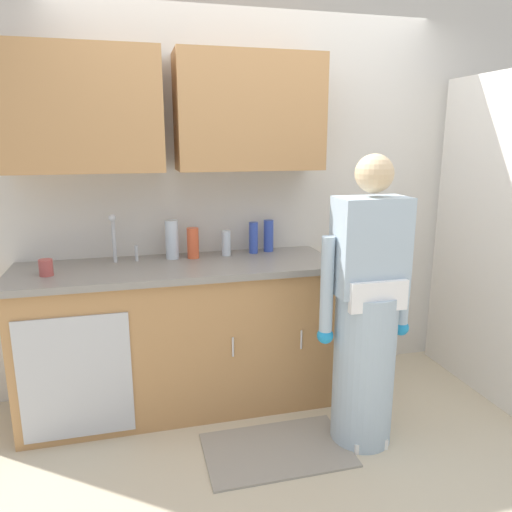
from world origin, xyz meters
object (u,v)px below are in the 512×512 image
object	(u,v)px
person_at_sink	(366,326)
bottle_water_tall	(172,239)
bottle_water_short	(193,243)
bottle_soap	(226,243)
sink	(122,270)
bottle_dish_liquid	(253,238)
bottle_cleaner_spray	(269,236)
cup_by_sink	(46,268)

from	to	relation	value
person_at_sink	bottle_water_tall	distance (m)	1.32
bottle_water_tall	bottle_water_short	world-z (taller)	bottle_water_tall
bottle_soap	sink	bearing A→B (deg)	-167.21
bottle_dish_liquid	bottle_cleaner_spray	world-z (taller)	bottle_cleaner_spray
bottle_water_tall	sink	bearing A→B (deg)	-154.13
bottle_water_short	bottle_cleaner_spray	bearing A→B (deg)	7.36
sink	bottle_cleaner_spray	xyz separation A→B (m)	(0.97, 0.20, 0.12)
sink	cup_by_sink	world-z (taller)	sink
sink	bottle_soap	xyz separation A→B (m)	(0.67, 0.15, 0.10)
bottle_dish_liquid	bottle_cleaner_spray	distance (m)	0.12
bottle_water_tall	bottle_water_short	xyz separation A→B (m)	(0.13, -0.02, -0.03)
person_at_sink	bottle_dish_liquid	xyz separation A→B (m)	(-0.43, 0.83, 0.35)
person_at_sink	bottle_cleaner_spray	world-z (taller)	person_at_sink
bottle_soap	bottle_cleaner_spray	size ratio (longest dim) A/B	0.77
person_at_sink	bottle_water_tall	bearing A→B (deg)	140.15
bottle_soap	bottle_water_short	bearing A→B (deg)	-175.66
bottle_water_tall	bottle_cleaner_spray	xyz separation A→B (m)	(0.66, 0.05, -0.02)
cup_by_sink	sink	bearing A→B (deg)	10.95
bottle_cleaner_spray	bottle_water_tall	bearing A→B (deg)	-175.72
sink	bottle_soap	size ratio (longest dim) A/B	3.00
sink	bottle_cleaner_spray	distance (m)	1.00
bottle_water_short	cup_by_sink	bearing A→B (deg)	-165.97
bottle_soap	bottle_dish_liquid	bearing A→B (deg)	6.97
bottle_water_short	cup_by_sink	world-z (taller)	bottle_water_short
bottle_cleaner_spray	bottle_soap	bearing A→B (deg)	-170.48
bottle_dish_liquid	bottle_cleaner_spray	size ratio (longest dim) A/B	0.98
bottle_dish_liquid	sink	bearing A→B (deg)	-168.49
bottle_water_tall	person_at_sink	bearing A→B (deg)	-39.85
sink	bottle_dish_liquid	xyz separation A→B (m)	(0.86, 0.18, 0.12)
bottle_water_tall	cup_by_sink	bearing A→B (deg)	-162.21
bottle_water_tall	bottle_cleaner_spray	bearing A→B (deg)	4.28
person_at_sink	cup_by_sink	xyz separation A→B (m)	(-1.70, 0.58, 0.29)
sink	bottle_water_short	size ratio (longest dim) A/B	2.53
cup_by_sink	person_at_sink	bearing A→B (deg)	-18.81
bottle_soap	bottle_dish_liquid	world-z (taller)	bottle_dish_liquid
sink	bottle_water_tall	distance (m)	0.38
person_at_sink	bottle_dish_liquid	world-z (taller)	person_at_sink
bottle_soap	cup_by_sink	distance (m)	1.10
bottle_water_tall	cup_by_sink	xyz separation A→B (m)	(-0.73, -0.23, -0.08)
bottle_cleaner_spray	cup_by_sink	world-z (taller)	bottle_cleaner_spray
sink	person_at_sink	bearing A→B (deg)	-27.02
bottle_soap	bottle_water_tall	size ratio (longest dim) A/B	0.67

